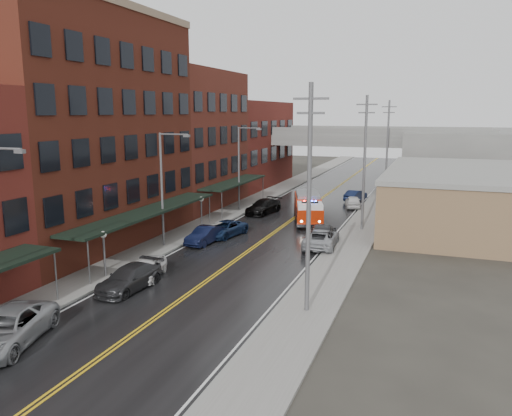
% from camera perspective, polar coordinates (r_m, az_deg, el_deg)
% --- Properties ---
extents(road, '(11.00, 160.00, 0.02)m').
position_cam_1_polar(road, '(43.03, 1.47, -3.28)').
color(road, black).
rests_on(road, ground).
extents(sidewalk_left, '(3.00, 160.00, 0.15)m').
position_cam_1_polar(sidewalk_left, '(45.80, -7.22, -2.40)').
color(sidewalk_left, slate).
rests_on(sidewalk_left, ground).
extents(sidewalk_right, '(3.00, 160.00, 0.15)m').
position_cam_1_polar(sidewalk_right, '(41.34, 11.12, -3.98)').
color(sidewalk_right, slate).
rests_on(sidewalk_right, ground).
extents(curb_left, '(0.30, 160.00, 0.15)m').
position_cam_1_polar(curb_left, '(45.08, -5.36, -2.58)').
color(curb_left, gray).
rests_on(curb_left, ground).
extents(curb_right, '(0.30, 160.00, 0.15)m').
position_cam_1_polar(curb_right, '(41.62, 8.88, -3.80)').
color(curb_right, gray).
rests_on(curb_right, ground).
extents(brick_building_b, '(9.00, 20.00, 18.00)m').
position_cam_1_polar(brick_building_b, '(42.06, -19.35, 8.19)').
color(brick_building_b, '#4E1C14').
rests_on(brick_building_b, ground).
extents(brick_building_c, '(9.00, 15.00, 15.00)m').
position_cam_1_polar(brick_building_c, '(56.75, -7.95, 7.72)').
color(brick_building_c, '#5E241C').
rests_on(brick_building_c, ground).
extents(brick_building_far, '(9.00, 20.00, 12.00)m').
position_cam_1_polar(brick_building_far, '(72.73, -1.41, 7.31)').
color(brick_building_far, maroon).
rests_on(brick_building_far, ground).
extents(tan_building, '(14.00, 22.00, 5.00)m').
position_cam_1_polar(tan_building, '(50.27, 22.91, 0.82)').
color(tan_building, '#93724F').
rests_on(tan_building, ground).
extents(right_far_block, '(18.00, 30.00, 8.00)m').
position_cam_1_polar(right_far_block, '(79.95, 23.50, 5.30)').
color(right_far_block, slate).
rests_on(right_far_block, ground).
extents(awning_1, '(2.60, 18.00, 3.09)m').
position_cam_1_polar(awning_1, '(39.35, -12.24, -0.42)').
color(awning_1, black).
rests_on(awning_1, ground).
extents(awning_2, '(2.60, 13.00, 3.09)m').
position_cam_1_polar(awning_2, '(54.71, -2.44, 2.95)').
color(awning_2, black).
rests_on(awning_2, ground).
extents(globe_lamp_1, '(0.44, 0.44, 3.12)m').
position_cam_1_polar(globe_lamp_1, '(33.29, -17.01, -3.91)').
color(globe_lamp_1, '#59595B').
rests_on(globe_lamp_1, ground).
extents(globe_lamp_2, '(0.44, 0.44, 3.12)m').
position_cam_1_polar(globe_lamp_2, '(44.94, -6.27, 0.28)').
color(globe_lamp_2, '#59595B').
rests_on(globe_lamp_2, ground).
extents(street_lamp_1, '(2.64, 0.22, 9.00)m').
position_cam_1_polar(street_lamp_1, '(39.34, -10.42, 2.89)').
color(street_lamp_1, '#59595B').
rests_on(street_lamp_1, ground).
extents(street_lamp_2, '(2.64, 0.22, 9.00)m').
position_cam_1_polar(street_lamp_2, '(53.64, -1.73, 5.16)').
color(street_lamp_2, '#59595B').
rests_on(street_lamp_2, ground).
extents(utility_pole_0, '(1.80, 0.24, 12.00)m').
position_cam_1_polar(utility_pole_0, '(25.64, 6.07, 1.33)').
color(utility_pole_0, '#59595B').
rests_on(utility_pole_0, ground).
extents(utility_pole_1, '(1.80, 0.24, 12.00)m').
position_cam_1_polar(utility_pole_1, '(45.16, 12.30, 5.26)').
color(utility_pole_1, '#59595B').
rests_on(utility_pole_1, ground).
extents(utility_pole_2, '(1.80, 0.24, 12.00)m').
position_cam_1_polar(utility_pole_2, '(64.97, 14.77, 6.80)').
color(utility_pole_2, '#59595B').
rests_on(utility_pole_2, ground).
extents(overpass, '(40.00, 10.00, 7.50)m').
position_cam_1_polar(overpass, '(72.91, 9.62, 7.16)').
color(overpass, slate).
rests_on(overpass, ground).
extents(fire_truck, '(4.74, 7.91, 2.75)m').
position_cam_1_polar(fire_truck, '(48.54, 5.96, 0.09)').
color(fire_truck, '#AF2308').
rests_on(fire_truck, ground).
extents(parked_car_left_2, '(4.17, 6.33, 1.62)m').
position_cam_1_polar(parked_car_left_2, '(26.07, -26.66, -12.24)').
color(parked_car_left_2, gray).
rests_on(parked_car_left_2, ground).
extents(parked_car_left_3, '(2.35, 5.08, 1.44)m').
position_cam_1_polar(parked_car_left_3, '(31.26, -14.27, -7.77)').
color(parked_car_left_3, '#28292B').
rests_on(parked_car_left_3, ground).
extents(parked_car_left_4, '(2.56, 4.30, 1.37)m').
position_cam_1_polar(parked_car_left_4, '(33.08, -12.20, -6.69)').
color(parked_car_left_4, white).
rests_on(parked_car_left_4, ground).
extents(parked_car_left_5, '(1.86, 4.34, 1.39)m').
position_cam_1_polar(parked_car_left_5, '(40.84, -5.86, -3.12)').
color(parked_car_left_5, black).
rests_on(parked_car_left_5, ground).
extents(parked_car_left_6, '(3.10, 5.10, 1.32)m').
position_cam_1_polar(parked_car_left_6, '(43.05, -3.59, -2.39)').
color(parked_car_left_6, '#112243').
rests_on(parked_car_left_6, ground).
extents(parked_car_left_7, '(3.01, 5.48, 1.50)m').
position_cam_1_polar(parked_car_left_7, '(52.54, 0.86, 0.16)').
color(parked_car_left_7, black).
rests_on(parked_car_left_7, ground).
extents(parked_car_right_0, '(2.79, 5.41, 1.46)m').
position_cam_1_polar(parked_car_right_0, '(39.84, 7.46, -3.46)').
color(parked_car_right_0, '#989BA0').
rests_on(parked_car_right_0, ground).
extents(parked_car_right_1, '(3.01, 5.59, 1.54)m').
position_cam_1_polar(parked_car_right_1, '(41.43, 7.62, -2.84)').
color(parked_car_right_1, '#2B2A2D').
rests_on(parked_car_right_1, ground).
extents(parked_car_right_2, '(2.47, 4.30, 1.38)m').
position_cam_1_polar(parked_car_right_2, '(56.77, 11.03, 0.70)').
color(parked_car_right_2, silver).
rests_on(parked_car_right_2, ground).
extents(parked_car_right_3, '(2.36, 4.29, 1.34)m').
position_cam_1_polar(parked_car_right_3, '(61.27, 11.31, 1.41)').
color(parked_car_right_3, black).
rests_on(parked_car_right_3, ground).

